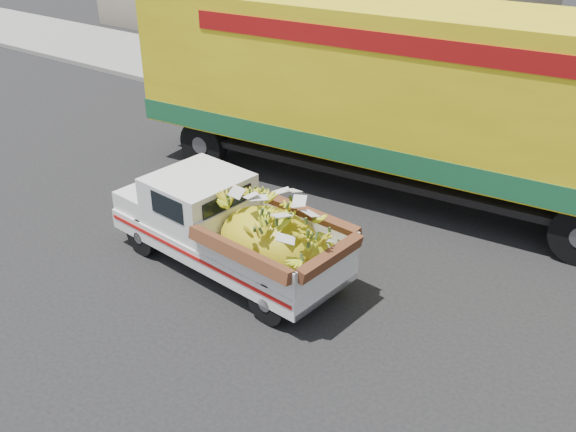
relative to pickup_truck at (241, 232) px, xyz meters
The scene contains 5 objects.
ground 1.44m from the pickup_truck, 163.18° to the right, with size 100.00×100.00×0.00m, color black.
curb 6.94m from the pickup_truck, 99.59° to the left, with size 60.00×0.25×0.15m, color gray.
sidewalk 9.00m from the pickup_truck, 97.36° to the left, with size 60.00×4.00×0.14m, color gray.
pickup_truck is the anchor object (origin of this frame).
semi_trailer 4.63m from the pickup_truck, 78.96° to the left, with size 12.04×3.62×3.80m.
Camera 1 is at (7.08, -6.44, 5.91)m, focal length 40.00 mm.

